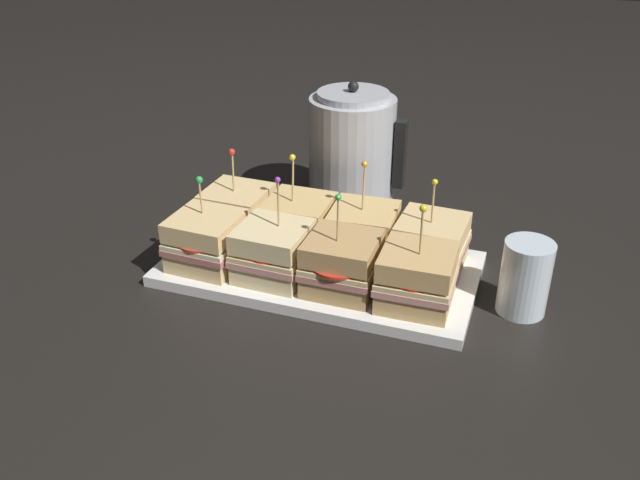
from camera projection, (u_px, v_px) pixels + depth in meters
ground_plane at (320, 274)px, 1.11m from camera, size 6.00×6.00×0.00m
serving_platter at (320, 269)px, 1.10m from camera, size 0.50×0.26×0.02m
sandwich_front_far_left at (207, 241)px, 1.08m from camera, size 0.11×0.11×0.15m
sandwich_front_center_left at (273, 252)px, 1.05m from camera, size 0.11×0.11×0.17m
sandwich_front_center_right at (342, 264)px, 1.02m from camera, size 0.11×0.11×0.16m
sandwich_front_far_right at (417, 278)px, 0.98m from camera, size 0.11×0.11×0.16m
sandwich_back_far_left at (237, 211)px, 1.18m from camera, size 0.11×0.11×0.16m
sandwich_back_center_left at (299, 222)px, 1.14m from camera, size 0.11×0.11×0.16m
sandwich_back_center_right at (363, 231)px, 1.11m from camera, size 0.12×0.12×0.16m
sandwich_back_far_right at (431, 243)px, 1.08m from camera, size 0.11×0.11×0.16m
kettle_steel at (352, 152)px, 1.28m from camera, size 0.18×0.16×0.25m
drinking_glass at (525, 277)px, 0.99m from camera, size 0.07×0.07×0.11m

